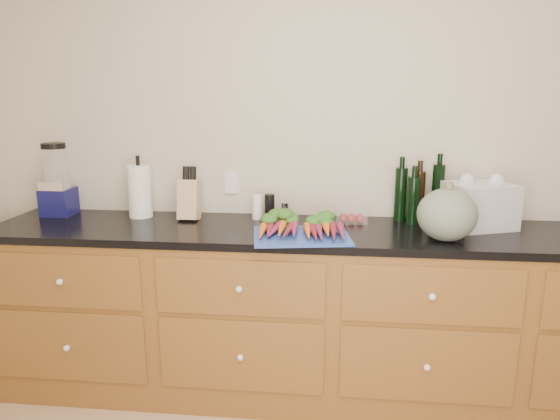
# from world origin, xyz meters

# --- Properties ---
(wall_back) EXTENTS (4.10, 0.05, 2.60)m
(wall_back) POSITION_xyz_m (0.00, 1.62, 1.30)
(wall_back) COLOR beige
(wall_back) RESTS_ON ground
(cabinets) EXTENTS (3.60, 0.64, 0.90)m
(cabinets) POSITION_xyz_m (0.00, 1.30, 0.45)
(cabinets) COLOR brown
(cabinets) RESTS_ON ground
(countertop) EXTENTS (3.64, 0.62, 0.04)m
(countertop) POSITION_xyz_m (0.00, 1.30, 0.92)
(countertop) COLOR black
(countertop) RESTS_ON cabinets
(cutting_board) EXTENTS (0.51, 0.42, 0.01)m
(cutting_board) POSITION_xyz_m (-0.16, 1.14, 0.95)
(cutting_board) COLOR #284AAD
(cutting_board) RESTS_ON countertop
(carrots) EXTENTS (0.42, 0.31, 0.06)m
(carrots) POSITION_xyz_m (-0.16, 1.18, 0.98)
(carrots) COLOR orange
(carrots) RESTS_ON cutting_board
(squash) EXTENTS (0.28, 0.28, 0.25)m
(squash) POSITION_xyz_m (0.53, 1.16, 1.07)
(squash) COLOR #546454
(squash) RESTS_ON countertop
(blender_appliance) EXTENTS (0.16, 0.16, 0.41)m
(blender_appliance) POSITION_xyz_m (-1.59, 1.46, 1.12)
(blender_appliance) COLOR #10104B
(blender_appliance) RESTS_ON countertop
(paper_towel) EXTENTS (0.13, 0.13, 0.30)m
(paper_towel) POSITION_xyz_m (-1.10, 1.46, 1.09)
(paper_towel) COLOR white
(paper_towel) RESTS_ON countertop
(knife_block) EXTENTS (0.11, 0.11, 0.22)m
(knife_block) POSITION_xyz_m (-0.81, 1.44, 1.05)
(knife_block) COLOR tan
(knife_block) RESTS_ON countertop
(grinder_salt) EXTENTS (0.06, 0.06, 0.13)m
(grinder_salt) POSITION_xyz_m (-0.43, 1.48, 1.01)
(grinder_salt) COLOR white
(grinder_salt) RESTS_ON countertop
(grinder_pepper) EXTENTS (0.06, 0.06, 0.14)m
(grinder_pepper) POSITION_xyz_m (-0.36, 1.48, 1.01)
(grinder_pepper) COLOR black
(grinder_pepper) RESTS_ON countertop
(canister_chrome) EXTENTS (0.04, 0.04, 0.10)m
(canister_chrome) POSITION_xyz_m (-0.28, 1.48, 0.99)
(canister_chrome) COLOR silver
(canister_chrome) RESTS_ON countertop
(tomato_box) EXTENTS (0.17, 0.14, 0.08)m
(tomato_box) POSITION_xyz_m (0.09, 1.47, 0.98)
(tomato_box) COLOR white
(tomato_box) RESTS_ON countertop
(bottles) EXTENTS (0.26, 0.13, 0.32)m
(bottles) POSITION_xyz_m (0.45, 1.51, 1.08)
(bottles) COLOR black
(bottles) RESTS_ON countertop
(grocery_bag) EXTENTS (0.39, 0.35, 0.23)m
(grocery_bag) POSITION_xyz_m (0.75, 1.42, 1.06)
(grocery_bag) COLOR silver
(grocery_bag) RESTS_ON countertop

